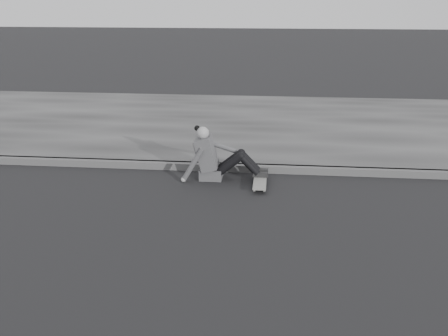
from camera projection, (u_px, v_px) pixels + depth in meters
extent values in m
plane|color=black|center=(409.00, 251.00, 5.82)|extent=(80.00, 80.00, 0.00)
cube|color=#4E4E4E|center=(371.00, 172.00, 8.22)|extent=(24.00, 0.16, 0.12)
cube|color=#3C3C3C|center=(347.00, 126.00, 11.06)|extent=(24.00, 6.00, 0.12)
cylinder|color=gray|center=(254.00, 190.00, 7.56)|extent=(0.03, 0.05, 0.05)
cylinder|color=gray|center=(264.00, 190.00, 7.55)|extent=(0.03, 0.05, 0.05)
cylinder|color=gray|center=(256.00, 178.00, 8.05)|extent=(0.03, 0.05, 0.05)
cylinder|color=gray|center=(265.00, 178.00, 8.04)|extent=(0.03, 0.05, 0.05)
cube|color=#333336|center=(259.00, 188.00, 7.54)|extent=(0.16, 0.04, 0.03)
cube|color=#333336|center=(260.00, 177.00, 8.03)|extent=(0.16, 0.04, 0.03)
cube|color=slate|center=(260.00, 181.00, 7.78)|extent=(0.20, 0.78, 0.02)
cube|color=#48484B|center=(211.00, 173.00, 8.09)|extent=(0.36, 0.34, 0.18)
cube|color=#48484B|center=(207.00, 153.00, 7.98)|extent=(0.37, 0.40, 0.57)
cube|color=#48484B|center=(199.00, 146.00, 7.95)|extent=(0.14, 0.30, 0.20)
cylinder|color=#9B9B9B|center=(203.00, 138.00, 7.91)|extent=(0.09, 0.09, 0.08)
sphere|color=#9B9B9B|center=(203.00, 133.00, 7.88)|extent=(0.20, 0.20, 0.20)
sphere|color=black|center=(197.00, 128.00, 7.88)|extent=(0.09, 0.09, 0.09)
cylinder|color=black|center=(230.00, 164.00, 7.91)|extent=(0.43, 0.13, 0.39)
cylinder|color=black|center=(231.00, 161.00, 8.08)|extent=(0.43, 0.13, 0.39)
cylinder|color=black|center=(249.00, 165.00, 7.88)|extent=(0.35, 0.11, 0.36)
cylinder|color=black|center=(250.00, 161.00, 8.05)|extent=(0.35, 0.11, 0.36)
sphere|color=black|center=(240.00, 156.00, 7.85)|extent=(0.13, 0.13, 0.13)
sphere|color=black|center=(241.00, 153.00, 8.02)|extent=(0.13, 0.13, 0.13)
cube|color=black|center=(260.00, 175.00, 7.92)|extent=(0.24, 0.08, 0.07)
cube|color=black|center=(261.00, 171.00, 8.09)|extent=(0.24, 0.08, 0.07)
cylinder|color=#48484B|center=(192.00, 165.00, 7.85)|extent=(0.38, 0.08, 0.58)
sphere|color=#9B9B9B|center=(183.00, 180.00, 7.94)|extent=(0.08, 0.08, 0.08)
cylinder|color=#48484B|center=(223.00, 147.00, 8.09)|extent=(0.48, 0.08, 0.21)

